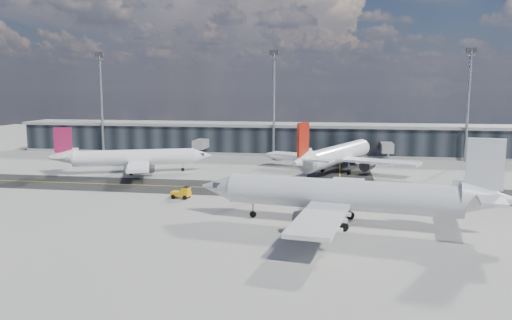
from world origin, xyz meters
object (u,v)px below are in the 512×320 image
Objects in this scene: baggage_tug at (182,193)px; airliner_redtail at (337,155)px; service_van at (278,156)px; airliner_af at (132,158)px; airliner_near at (345,195)px.

airliner_redtail is at bearing 148.53° from baggage_tug.
baggage_tug is 51.29m from service_van.
baggage_tug is at bearing -111.58° from service_van.
service_van is (10.43, 50.22, -0.29)m from baggage_tug.
airliner_redtail is at bearing 77.71° from airliner_af.
baggage_tug is at bearing -108.50° from airliner_redtail.
airliner_near is 12.20× the size of baggage_tug.
airliner_af is 9.74× the size of baggage_tug.
airliner_redtail is at bearing -61.69° from service_van.
airliner_near reaches higher than baggage_tug.
airliner_af is 58.35m from airliner_near.
airliner_redtail is at bearing 10.21° from airliner_near.
baggage_tug is (-27.34, 12.25, -3.15)m from airliner_near.
service_van is at bearing 150.09° from airliner_redtail.
airliner_near reaches higher than airliner_redtail.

